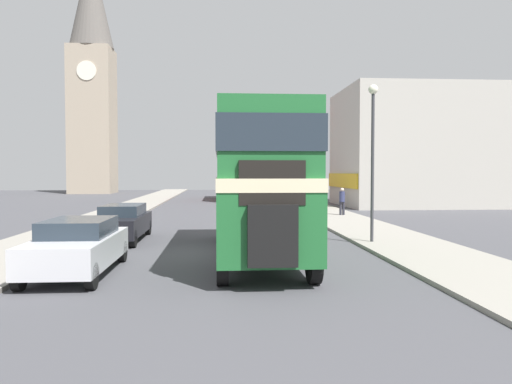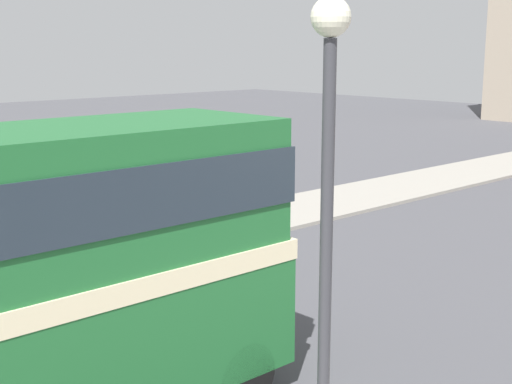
{
  "view_description": "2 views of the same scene",
  "coord_description": "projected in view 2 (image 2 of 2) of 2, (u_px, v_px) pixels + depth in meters",
  "views": [
    {
      "loc": [
        -0.08,
        -16.8,
        2.73
      ],
      "look_at": [
        1.09,
        -0.67,
        2.08
      ],
      "focal_mm": 35.0,
      "sensor_mm": 36.0,
      "label": 1
    },
    {
      "loc": [
        9.91,
        -3.32,
        5.55
      ],
      "look_at": [
        0.0,
        5.67,
        2.8
      ],
      "focal_mm": 50.0,
      "sensor_mm": 36.0,
      "label": 2
    }
  ],
  "objects": [
    {
      "name": "car_parked_mid",
      "position": [
        52.0,
        273.0,
        15.37
      ],
      "size": [
        1.68,
        4.68,
        1.43
      ],
      "color": "black",
      "rests_on": "ground_plane"
    },
    {
      "name": "street_lamp",
      "position": [
        327.0,
        222.0,
        6.59
      ],
      "size": [
        0.36,
        0.36,
        5.86
      ],
      "color": "#38383D",
      "rests_on": "sidewalk_right"
    }
  ]
}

